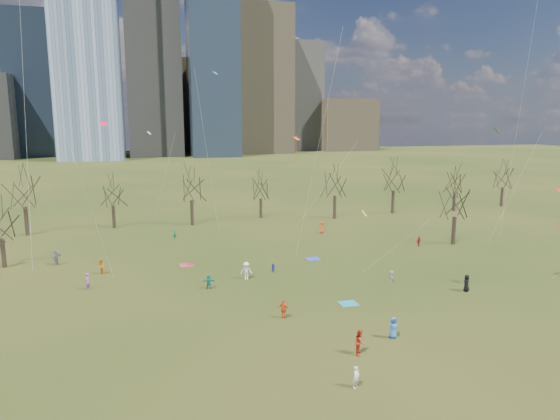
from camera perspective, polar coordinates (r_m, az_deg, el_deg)
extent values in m
plane|color=black|center=(44.96, 4.09, -11.48)|extent=(500.00, 500.00, 0.00)
cube|color=slate|center=(234.21, -21.43, 19.99)|extent=(26.00, 26.00, 118.00)
cube|color=slate|center=(246.40, -14.34, 17.13)|extent=(24.00, 24.00, 95.00)
cube|color=#384C66|center=(239.26, -7.76, 18.77)|extent=(22.00, 22.00, 105.00)
cube|color=#726347|center=(261.84, -2.21, 14.47)|extent=(28.00, 28.00, 72.00)
cube|color=#384C66|center=(263.92, -25.89, 12.69)|extent=(25.00, 25.00, 65.00)
cube|color=slate|center=(282.43, 2.17, 12.74)|extent=(22.00, 22.00, 58.00)
cube|color=#726347|center=(280.12, -11.55, 11.54)|extent=(30.00, 30.00, 48.00)
cube|color=#726347|center=(285.96, 7.31, 9.63)|extent=(30.00, 28.00, 28.00)
cylinder|color=black|center=(81.51, -27.00, -1.12)|extent=(0.55, 0.55, 4.28)
cylinder|color=black|center=(81.89, -18.47, -0.72)|extent=(0.52, 0.52, 3.60)
cylinder|color=black|center=(81.01, -10.02, -0.30)|extent=(0.54, 0.54, 4.05)
cylinder|color=black|center=(85.84, -2.20, 0.21)|extent=(0.51, 0.51, 3.38)
cylinder|color=black|center=(85.53, 6.26, 0.32)|extent=(0.54, 0.54, 3.96)
cylinder|color=black|center=(92.29, 12.76, 0.91)|extent=(0.54, 0.54, 4.14)
cylinder|color=black|center=(97.68, 19.27, 0.91)|extent=(0.52, 0.52, 3.51)
cylinder|color=black|center=(106.41, 24.01, 1.38)|extent=(0.53, 0.53, 3.74)
cylinder|color=black|center=(65.18, -29.06, -4.32)|extent=(0.51, 0.51, 3.38)
cylinder|color=black|center=(71.45, 19.23, -2.22)|extent=(0.53, 0.53, 3.83)
cube|color=teal|center=(47.02, 7.84, -10.54)|extent=(1.60, 1.50, 0.03)
cube|color=#283ABC|center=(60.95, 3.80, -5.59)|extent=(1.60, 1.50, 0.03)
cube|color=#C62749|center=(59.29, -10.60, -6.20)|extent=(1.60, 1.50, 0.03)
imported|color=#2967B3|center=(40.42, 12.84, -12.98)|extent=(0.83, 0.55, 1.70)
imported|color=white|center=(33.35, 8.70, -18.35)|extent=(0.63, 0.58, 1.44)
imported|color=#AF2D19|center=(37.42, 9.14, -14.68)|extent=(1.08, 1.14, 1.86)
imported|color=slate|center=(53.46, 12.61, -7.42)|extent=(0.57, 0.87, 1.26)
imported|color=#E74B19|center=(43.11, 0.44, -11.25)|extent=(0.99, 0.94, 1.65)
imported|color=#1A7766|center=(50.74, -8.14, -8.11)|extent=(1.40, 0.58, 1.47)
imported|color=black|center=(52.76, 20.55, -7.82)|extent=(0.83, 0.98, 1.70)
imported|color=#9A52A5|center=(53.37, -21.16, -7.64)|extent=(0.54, 0.71, 1.73)
imported|color=#23299A|center=(55.41, -0.78, -6.65)|extent=(0.65, 0.63, 1.05)
imported|color=silver|center=(53.16, -3.87, -6.93)|extent=(1.36, 1.00, 1.89)
imported|color=red|center=(69.17, 15.58, -3.46)|extent=(0.88, 0.65, 1.39)
imported|color=slate|center=(63.79, -24.21, -4.94)|extent=(1.30, 1.73, 1.82)
imported|color=red|center=(74.54, 4.80, -2.00)|extent=(0.87, 1.01, 1.74)
imported|color=#186F4B|center=(72.35, -11.94, -2.68)|extent=(0.61, 0.62, 1.44)
imported|color=orange|center=(58.16, -19.80, -6.11)|extent=(0.93, 1.02, 1.70)
plane|color=yellow|center=(55.90, 1.98, 19.09)|extent=(0.93, 0.94, 0.26)
cylinder|color=silver|center=(52.12, 4.26, 6.57)|extent=(2.18, 7.49, 23.83)
cylinder|color=red|center=(54.79, 29.36, -0.15)|extent=(0.04, 0.04, 3.15)
cylinder|color=silver|center=(53.81, -27.08, 8.80)|extent=(1.78, 3.07, 29.80)
plane|color=green|center=(65.87, 23.48, 8.30)|extent=(0.95, 1.11, 0.67)
cylinder|color=silver|center=(65.50, 25.15, 2.04)|extent=(2.64, 4.45, 13.95)
plane|color=blue|center=(67.24, -7.39, 15.27)|extent=(0.99, 0.98, 0.38)
cylinder|color=silver|center=(63.94, -8.28, 5.99)|extent=(3.33, 6.02, 21.21)
plane|color=red|center=(70.85, 1.92, 8.17)|extent=(1.21, 1.15, 0.42)
cylinder|color=silver|center=(68.89, 5.24, 2.79)|extent=(6.20, 7.37, 12.68)
cylinder|color=red|center=(70.93, 1.91, 6.73)|extent=(0.04, 0.04, 3.00)
plane|color=#F9FE28|center=(50.29, 9.62, -0.38)|extent=(0.79, 0.87, 0.56)
cylinder|color=silver|center=(49.86, 12.98, -4.17)|extent=(4.47, 4.72, 6.09)
plane|color=red|center=(49.90, -19.49, 9.29)|extent=(1.24, 1.19, 0.39)
cylinder|color=silver|center=(48.33, -20.86, 0.31)|extent=(2.90, 4.68, 14.89)
cylinder|color=silver|center=(67.26, 25.80, 10.63)|extent=(4.48, 8.98, 33.69)
plane|color=silver|center=(77.22, -14.73, 8.51)|extent=(0.76, 0.80, 0.41)
cylinder|color=silver|center=(75.19, -13.14, 3.44)|extent=(3.51, 5.10, 13.34)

